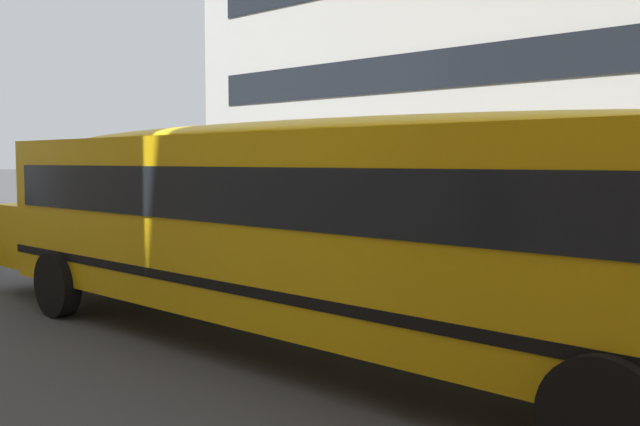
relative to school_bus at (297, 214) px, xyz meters
name	(u,v)px	position (x,y,z in m)	size (l,w,h in m)	color
ground_plane	(407,333)	(0.62, 1.65, -1.81)	(400.00, 400.00, 0.00)	#424244
sidewalk_far	(604,274)	(0.62, 9.00, -1.80)	(120.00, 3.00, 0.01)	gray
lane_centreline	(407,333)	(0.62, 1.65, -1.80)	(110.00, 0.16, 0.01)	silver
school_bus	(297,214)	(0.00, 0.00, 0.00)	(13.60, 3.21, 3.04)	yellow
box_truck	(142,190)	(-13.71, 6.42, -0.27)	(6.08, 2.55, 2.82)	silver
apartment_block_far_left	(484,44)	(-6.60, 16.05, 4.84)	(17.82, 11.15, 13.30)	#B7B7B2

